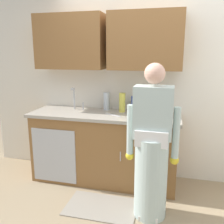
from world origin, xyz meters
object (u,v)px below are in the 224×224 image
object	(u,v)px
knife_on_counter	(113,115)
bottle_water_short	(147,103)
person_at_sink	(152,155)
sink	(73,112)
bottle_cleaner_spray	(134,104)
cup_by_sink	(159,114)
bottle_water_tall	(106,101)
bottle_soap	(153,106)
bottle_dish_liquid	(122,103)

from	to	relation	value
knife_on_counter	bottle_water_short	bearing A→B (deg)	56.24
person_at_sink	sink	bearing A→B (deg)	150.02
bottle_cleaner_spray	cup_by_sink	distance (m)	0.45
bottle_water_short	bottle_water_tall	xyz separation A→B (m)	(-0.56, 0.06, -0.01)
bottle_water_tall	knife_on_counter	world-z (taller)	bottle_water_tall
bottle_water_short	bottle_soap	xyz separation A→B (m)	(0.08, 0.04, -0.04)
bottle_dish_liquid	bottle_water_short	bearing A→B (deg)	2.20
bottle_water_short	cup_by_sink	xyz separation A→B (m)	(0.17, -0.25, -0.08)
cup_by_sink	knife_on_counter	xyz separation A→B (m)	(-0.57, 0.03, -0.05)
bottle_cleaner_spray	cup_by_sink	world-z (taller)	bottle_cleaner_spray
sink	bottle_cleaner_spray	size ratio (longest dim) A/B	2.37
cup_by_sink	bottle_water_short	bearing A→B (deg)	124.81
bottle_water_short	knife_on_counter	world-z (taller)	bottle_water_short
bottle_dish_liquid	cup_by_sink	distance (m)	0.55
person_at_sink	knife_on_counter	distance (m)	0.83
bottle_cleaner_spray	bottle_soap	bearing A→B (deg)	0.87
bottle_dish_liquid	knife_on_counter	size ratio (longest dim) A/B	1.06
bottle_water_short	bottle_cleaner_spray	xyz separation A→B (m)	(-0.18, 0.04, -0.02)
person_at_sink	cup_by_sink	distance (m)	0.63
sink	bottle_soap	distance (m)	1.07
bottle_cleaner_spray	bottle_dish_liquid	size ratio (longest dim) A/B	0.83
bottle_water_short	bottle_dish_liquid	distance (m)	0.33
bottle_dish_liquid	bottle_soap	world-z (taller)	bottle_dish_liquid
person_at_sink	cup_by_sink	world-z (taller)	person_at_sink
bottle_cleaner_spray	knife_on_counter	xyz separation A→B (m)	(-0.22, -0.26, -0.10)
sink	bottle_cleaner_spray	bearing A→B (deg)	12.94
bottle_cleaner_spray	bottle_water_tall	bearing A→B (deg)	176.46
bottle_water_tall	sink	bearing A→B (deg)	-153.25
bottle_soap	cup_by_sink	bearing A→B (deg)	-71.64
sink	cup_by_sink	distance (m)	1.15
sink	bottle_soap	xyz separation A→B (m)	(1.05, 0.19, 0.11)
knife_on_counter	bottle_soap	bearing A→B (deg)	56.12
person_at_sink	bottle_dish_liquid	distance (m)	0.99
person_at_sink	bottle_cleaner_spray	bearing A→B (deg)	111.53
person_at_sink	bottle_cleaner_spray	world-z (taller)	person_at_sink
sink	bottle_water_tall	xyz separation A→B (m)	(0.41, 0.21, 0.14)
cup_by_sink	sink	bearing A→B (deg)	175.01
bottle_cleaner_spray	bottle_soap	size ratio (longest dim) A/B	1.16
bottle_dish_liquid	cup_by_sink	bearing A→B (deg)	-25.17
cup_by_sink	person_at_sink	bearing A→B (deg)	-92.07
person_at_sink	knife_on_counter	bearing A→B (deg)	133.66
person_at_sink	cup_by_sink	size ratio (longest dim) A/B	15.62
bottle_dish_liquid	bottle_water_tall	bearing A→B (deg)	162.84
person_at_sink	bottle_water_tall	bearing A→B (deg)	129.85
sink	person_at_sink	size ratio (longest dim) A/B	0.31
bottle_water_tall	bottle_dish_liquid	bearing A→B (deg)	-17.16
bottle_water_tall	bottle_water_short	bearing A→B (deg)	-6.16
bottle_water_tall	cup_by_sink	size ratio (longest dim) A/B	2.35
bottle_water_tall	person_at_sink	bearing A→B (deg)	-50.15
person_at_sink	bottle_cleaner_spray	distance (m)	0.96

